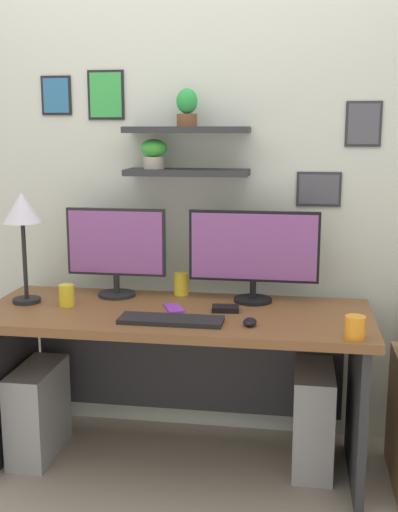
% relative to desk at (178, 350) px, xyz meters
% --- Properties ---
extents(ground_plane, '(8.00, 8.00, 0.00)m').
position_rel_desk_xyz_m(ground_plane, '(0.00, -0.06, -0.54)').
color(ground_plane, gray).
extents(back_wall_assembly, '(4.40, 0.24, 2.70)m').
position_rel_desk_xyz_m(back_wall_assembly, '(-0.00, 0.38, 0.81)').
color(back_wall_assembly, silver).
rests_on(back_wall_assembly, ground).
extents(desk, '(1.75, 0.68, 0.75)m').
position_rel_desk_xyz_m(desk, '(0.00, 0.00, 0.00)').
color(desk, brown).
rests_on(desk, ground).
extents(monitor_left, '(0.49, 0.18, 0.43)m').
position_rel_desk_xyz_m(monitor_left, '(-0.33, 0.16, 0.44)').
color(monitor_left, black).
rests_on(monitor_left, desk).
extents(monitor_right, '(0.61, 0.18, 0.43)m').
position_rel_desk_xyz_m(monitor_right, '(0.33, 0.16, 0.45)').
color(monitor_right, black).
rests_on(monitor_right, desk).
extents(keyboard, '(0.44, 0.14, 0.02)m').
position_rel_desk_xyz_m(keyboard, '(0.02, -0.23, 0.22)').
color(keyboard, black).
rests_on(keyboard, desk).
extents(computer_mouse, '(0.06, 0.09, 0.03)m').
position_rel_desk_xyz_m(computer_mouse, '(0.35, -0.22, 0.22)').
color(computer_mouse, black).
rests_on(computer_mouse, desk).
extents(desk_lamp, '(0.17, 0.17, 0.52)m').
position_rel_desk_xyz_m(desk_lamp, '(-0.72, -0.03, 0.61)').
color(desk_lamp, black).
rests_on(desk_lamp, desk).
extents(cell_phone, '(0.12, 0.16, 0.01)m').
position_rel_desk_xyz_m(cell_phone, '(-0.01, -0.04, 0.21)').
color(cell_phone, purple).
rests_on(cell_phone, desk).
extents(coffee_mug, '(0.08, 0.08, 0.09)m').
position_rel_desk_xyz_m(coffee_mug, '(0.76, -0.33, 0.25)').
color(coffee_mug, orange).
rests_on(coffee_mug, desk).
extents(pen_cup, '(0.07, 0.07, 0.10)m').
position_rel_desk_xyz_m(pen_cup, '(-0.51, -0.05, 0.26)').
color(pen_cup, yellow).
rests_on(pen_cup, desk).
extents(scissors_tray, '(0.13, 0.09, 0.02)m').
position_rel_desk_xyz_m(scissors_tray, '(0.22, -0.03, 0.22)').
color(scissors_tray, black).
rests_on(scissors_tray, desk).
extents(water_cup, '(0.07, 0.07, 0.11)m').
position_rel_desk_xyz_m(water_cup, '(-0.03, 0.22, 0.26)').
color(water_cup, yellow).
rests_on(water_cup, desk).
extents(computer_tower_left, '(0.18, 0.40, 0.44)m').
position_rel_desk_xyz_m(computer_tower_left, '(-0.67, -0.06, -0.32)').
color(computer_tower_left, '#99999E').
rests_on(computer_tower_left, ground).
extents(computer_tower_right, '(0.18, 0.40, 0.47)m').
position_rel_desk_xyz_m(computer_tower_right, '(0.63, 0.03, -0.31)').
color(computer_tower_right, '#99999E').
rests_on(computer_tower_right, ground).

